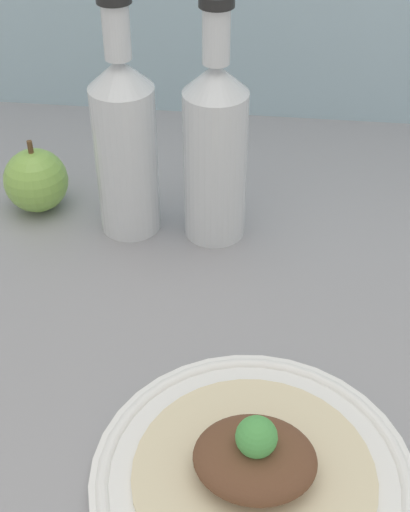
# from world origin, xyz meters

# --- Properties ---
(ground_plane) EXTENTS (1.80, 1.10, 0.04)m
(ground_plane) POSITION_xyz_m (0.00, 0.00, -0.02)
(ground_plane) COLOR gray
(plate) EXTENTS (0.27, 0.27, 0.02)m
(plate) POSITION_xyz_m (0.02, -0.16, 0.01)
(plate) COLOR white
(plate) RESTS_ON ground_plane
(plated_food) EXTENTS (0.20, 0.20, 0.07)m
(plated_food) POSITION_xyz_m (0.02, -0.16, 0.04)
(plated_food) COLOR beige
(plated_food) RESTS_ON plate
(cider_bottle_left) EXTENTS (0.07, 0.07, 0.29)m
(cider_bottle_left) POSITION_xyz_m (-0.16, 0.20, 0.12)
(cider_bottle_left) COLOR silver
(cider_bottle_left) RESTS_ON ground_plane
(cider_bottle_right) EXTENTS (0.07, 0.07, 0.29)m
(cider_bottle_right) POSITION_xyz_m (-0.05, 0.20, 0.12)
(cider_bottle_right) COLOR silver
(cider_bottle_right) RESTS_ON ground_plane
(apple) EXTENTS (0.08, 0.08, 0.10)m
(apple) POSITION_xyz_m (-0.28, 0.23, 0.04)
(apple) COLOR #84B74C
(apple) RESTS_ON ground_plane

